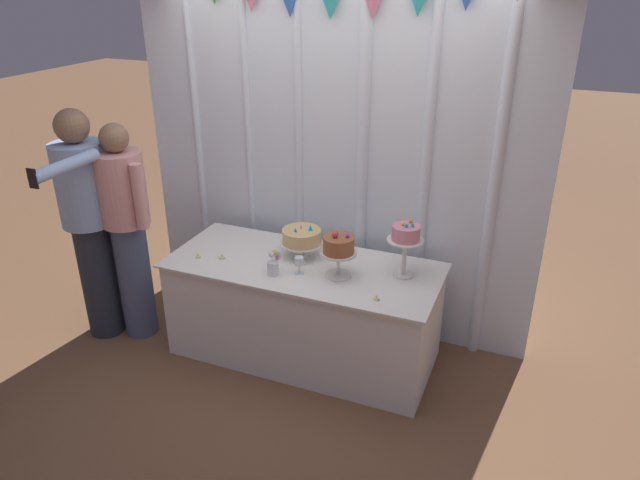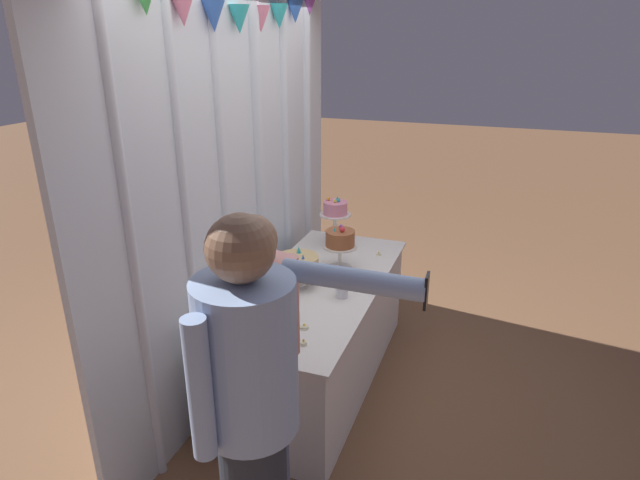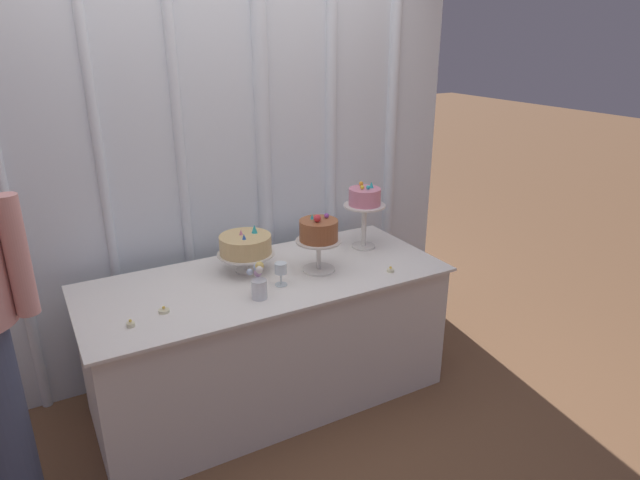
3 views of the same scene
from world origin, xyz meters
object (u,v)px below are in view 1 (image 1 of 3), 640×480
at_px(cake_table, 304,310).
at_px(flower_vase, 274,263).
at_px(tealight_near_right, 376,299).
at_px(tealight_far_left, 198,256).
at_px(guest_man_dark_suit, 127,226).
at_px(cake_display_center, 339,248).
at_px(cake_display_rightmost, 406,237).
at_px(guest_man_pink_jacket, 88,218).
at_px(wine_glass, 299,262).
at_px(cake_display_leftmost, 302,237).
at_px(tealight_near_left, 222,257).

bearing_deg(cake_table, flower_vase, -122.06).
bearing_deg(cake_table, tealight_near_right, -23.47).
bearing_deg(tealight_far_left, guest_man_dark_suit, -177.79).
bearing_deg(tealight_near_right, cake_display_center, 148.26).
relative_size(cake_display_rightmost, guest_man_pink_jacket, 0.23).
xyz_separation_m(cake_display_rightmost, flower_vase, (-0.81, -0.31, -0.20)).
distance_m(cake_table, guest_man_pink_jacket, 1.71).
xyz_separation_m(cake_display_rightmost, wine_glass, (-0.66, -0.24, -0.20)).
bearing_deg(cake_display_leftmost, guest_man_pink_jacket, -164.11).
bearing_deg(cake_display_center, cake_table, 167.61).
bearing_deg(tealight_far_left, wine_glass, 4.55).
bearing_deg(guest_man_dark_suit, tealight_far_left, 2.21).
relative_size(cake_display_center, cake_display_rightmost, 0.81).
bearing_deg(cake_display_center, cake_display_leftmost, 152.33).
height_order(cake_table, wine_glass, wine_glass).
height_order(tealight_near_left, guest_man_dark_suit, guest_man_dark_suit).
bearing_deg(flower_vase, cake_table, 57.94).
xyz_separation_m(cake_table, cake_display_rightmost, (0.68, 0.11, 0.66)).
bearing_deg(flower_vase, guest_man_pink_jacket, -175.66).
relative_size(tealight_near_left, tealight_near_right, 1.29).
distance_m(flower_vase, tealight_near_left, 0.46).
bearing_deg(cake_table, guest_man_dark_suit, -170.90).
relative_size(flower_vase, tealight_near_left, 3.66).
distance_m(cake_display_center, tealight_far_left, 1.04).
height_order(cake_display_leftmost, cake_display_rightmost, cake_display_rightmost).
bearing_deg(cake_display_rightmost, tealight_far_left, -168.22).
distance_m(cake_display_leftmost, tealight_near_left, 0.58).
distance_m(cake_table, cake_display_rightmost, 0.95).
height_order(wine_glass, tealight_far_left, wine_glass).
bearing_deg(flower_vase, tealight_near_left, 170.65).
height_order(cake_display_rightmost, wine_glass, cake_display_rightmost).
bearing_deg(guest_man_dark_suit, guest_man_pink_jacket, -158.77).
distance_m(cake_display_rightmost, tealight_far_left, 1.47).
distance_m(tealight_far_left, guest_man_dark_suit, 0.60).
distance_m(flower_vase, guest_man_dark_suit, 1.18).
xyz_separation_m(guest_man_dark_suit, guest_man_pink_jacket, (-0.26, -0.10, 0.06)).
height_order(wine_glass, flower_vase, flower_vase).
bearing_deg(cake_display_leftmost, tealight_far_left, -155.54).
bearing_deg(flower_vase, guest_man_dark_suit, -179.62).
xyz_separation_m(tealight_far_left, tealight_near_right, (1.35, -0.08, -0.00)).
distance_m(cake_display_leftmost, tealight_far_left, 0.75).
height_order(wine_glass, guest_man_pink_jacket, guest_man_pink_jacket).
distance_m(cake_table, cake_display_center, 0.65).
bearing_deg(tealight_near_right, cake_table, 156.53).
xyz_separation_m(cake_display_rightmost, tealight_near_left, (-1.26, -0.24, -0.28)).
relative_size(cake_display_center, tealight_near_right, 8.38).
relative_size(cake_table, cake_display_leftmost, 6.27).
height_order(cake_display_leftmost, wine_glass, cake_display_leftmost).
xyz_separation_m(flower_vase, tealight_near_right, (0.74, -0.06, -0.07)).
bearing_deg(tealight_near_left, cake_display_leftmost, 25.77).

